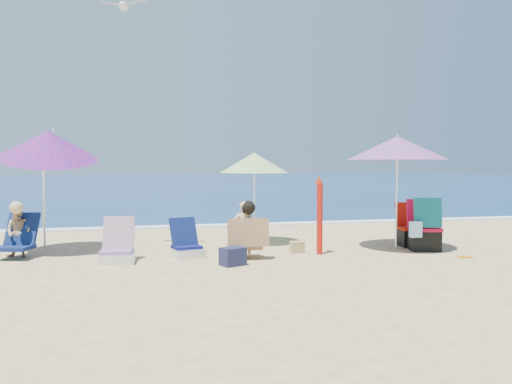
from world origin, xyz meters
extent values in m
plane|color=#D8BC84|center=(0.00, 0.00, 0.00)|extent=(120.00, 120.00, 0.00)
cube|color=navy|center=(0.00, 45.00, -0.05)|extent=(120.00, 80.00, 0.12)
cube|color=white|center=(0.00, 5.10, 0.02)|extent=(120.00, 0.50, 0.04)
cylinder|color=white|center=(2.36, 0.78, 0.99)|extent=(0.04, 0.04, 1.98)
cone|color=#FF2170|center=(2.37, 0.79, 1.90)|extent=(1.96, 1.96, 0.45)
cylinder|color=white|center=(2.38, 0.81, 2.10)|extent=(0.03, 0.03, 0.12)
cylinder|color=white|center=(-0.09, 2.05, 0.85)|extent=(0.04, 0.04, 1.70)
cone|color=#5BA819|center=(-0.09, 2.06, 1.63)|extent=(1.54, 1.54, 0.40)
cylinder|color=white|center=(-0.09, 2.08, 1.81)|extent=(0.03, 0.03, 0.11)
cylinder|color=white|center=(-4.05, 2.02, 1.00)|extent=(0.14, 0.52, 1.95)
cone|color=#C31B65|center=(-3.93, 1.85, 1.95)|extent=(2.05, 2.10, 0.91)
cylinder|color=white|center=(-3.85, 1.88, 2.17)|extent=(0.05, 0.07, 0.14)
cylinder|color=#AF170C|center=(0.76, 0.57, 0.63)|extent=(0.13, 0.13, 1.27)
cone|color=#9F230B|center=(0.77, 0.64, 1.32)|extent=(0.18, 0.18, 0.16)
cube|color=#0D1249|center=(-1.56, 0.88, 0.17)|extent=(0.54, 0.50, 0.06)
cube|color=#0B1742|center=(-1.60, 1.03, 0.41)|extent=(0.51, 0.36, 0.49)
cube|color=white|center=(-1.54, 0.71, 0.07)|extent=(0.56, 0.52, 0.15)
cube|color=#C54550|center=(-2.72, 0.57, 0.18)|extent=(0.54, 0.48, 0.06)
cube|color=#F06B54|center=(-2.69, 0.81, 0.46)|extent=(0.53, 0.33, 0.54)
cube|color=silver|center=(-2.70, 0.53, 0.08)|extent=(0.56, 0.51, 0.16)
cube|color=#A21D0B|center=(2.77, 0.93, 0.36)|extent=(0.52, 0.48, 0.05)
cube|color=#9E180B|center=(2.82, 1.19, 0.61)|extent=(0.50, 0.18, 0.49)
cube|color=black|center=(2.83, 1.03, 0.17)|extent=(0.50, 0.46, 0.35)
cube|color=#BC0D2F|center=(2.80, 0.51, 0.40)|extent=(0.65, 0.61, 0.06)
cube|color=#C50E38|center=(2.86, 0.74, 0.67)|extent=(0.56, 0.29, 0.54)
cube|color=black|center=(2.80, 0.53, 0.19)|extent=(0.62, 0.58, 0.38)
cube|color=#0B8979|center=(2.75, 0.34, 0.72)|extent=(0.51, 0.29, 0.55)
cube|color=#99CBF5|center=(2.48, 0.29, 0.43)|extent=(0.22, 0.12, 0.29)
imported|color=tan|center=(-0.63, 0.51, 0.49)|extent=(0.36, 0.24, 0.98)
cube|color=#301076|center=(-0.60, 0.55, 0.20)|extent=(0.55, 0.49, 0.07)
cube|color=#3E1075|center=(-0.58, 0.35, 0.46)|extent=(0.68, 0.25, 0.50)
sphere|color=black|center=(-0.56, 0.46, 0.87)|extent=(0.24, 0.24, 0.24)
imported|color=tan|center=(-4.38, 1.45, 0.44)|extent=(0.50, 0.44, 0.88)
cube|color=#0E1D4F|center=(-4.41, 1.29, 0.19)|extent=(0.64, 0.60, 0.06)
cube|color=#0D1D4A|center=(-4.32, 1.50, 0.48)|extent=(0.60, 0.44, 0.57)
sphere|color=tan|center=(-4.36, 1.29, 0.87)|extent=(0.21, 0.21, 0.21)
cube|color=#1C1F3D|center=(-0.93, -0.07, 0.14)|extent=(0.44, 0.39, 0.29)
cube|color=black|center=(-2.69, 1.90, 0.10)|extent=(0.33, 0.31, 0.20)
cube|color=tan|center=(0.42, 0.82, 0.10)|extent=(0.25, 0.19, 0.21)
cube|color=#191B37|center=(3.23, 1.24, 0.13)|extent=(0.39, 0.33, 0.26)
cube|color=orange|center=(3.05, -0.33, 0.02)|extent=(0.24, 0.12, 0.03)
ellipsoid|color=silver|center=(-2.59, 2.02, 4.53)|extent=(0.29, 0.42, 0.15)
cube|color=#9A9CA3|center=(-2.80, 1.99, 4.56)|extent=(0.39, 0.21, 0.08)
cube|color=gray|center=(-2.33, 1.77, 4.56)|extent=(0.39, 0.21, 0.08)
camera|label=1|loc=(-2.37, -7.89, 1.58)|focal=35.64mm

